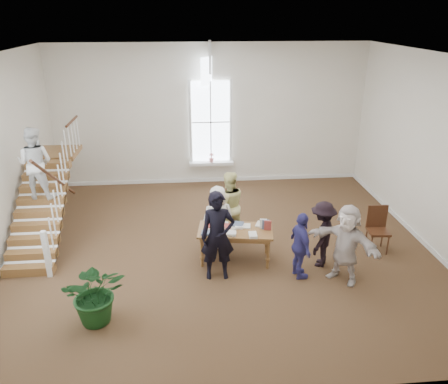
{
  "coord_description": "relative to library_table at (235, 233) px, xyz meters",
  "views": [
    {
      "loc": [
        -0.8,
        -9.35,
        5.36
      ],
      "look_at": [
        0.07,
        0.4,
        1.29
      ],
      "focal_mm": 35.0,
      "sensor_mm": 36.0,
      "label": 1
    }
  ],
  "objects": [
    {
      "name": "ground",
      "position": [
        -0.22,
        0.62,
        -0.71
      ],
      "size": [
        10.0,
        10.0,
        0.0
      ],
      "primitive_type": "plane",
      "color": "#422819",
      "rests_on": "ground"
    },
    {
      "name": "room_shell",
      "position": [
        -0.22,
        5.02,
        -0.3
      ],
      "size": [
        10.49,
        10.0,
        10.0
      ],
      "color": "silver",
      "rests_on": "ground"
    },
    {
      "name": "staircase",
      "position": [
        -4.56,
        1.37,
        0.91
      ],
      "size": [
        1.1,
        4.1,
        2.92
      ],
      "color": "brown",
      "rests_on": "ground"
    },
    {
      "name": "library_table",
      "position": [
        0.0,
        0.0,
        0.0
      ],
      "size": [
        1.78,
        1.07,
        0.85
      ],
      "rotation": [
        0.0,
        0.0,
        -0.14
      ],
      "color": "brown",
      "rests_on": "ground"
    },
    {
      "name": "police_officer",
      "position": [
        -0.43,
        -0.65,
        0.28
      ],
      "size": [
        0.72,
        0.48,
        1.97
      ],
      "primitive_type": "imported",
      "rotation": [
        0.0,
        0.0,
        0.01
      ],
      "color": "black",
      "rests_on": "ground"
    },
    {
      "name": "elderly_woman",
      "position": [
        -0.33,
        0.6,
        0.09
      ],
      "size": [
        0.85,
        0.63,
        1.59
      ],
      "primitive_type": "imported",
      "rotation": [
        0.0,
        0.0,
        3.31
      ],
      "color": "silver",
      "rests_on": "ground"
    },
    {
      "name": "person_yellow",
      "position": [
        -0.03,
        1.1,
        0.18
      ],
      "size": [
        0.96,
        0.8,
        1.77
      ],
      "primitive_type": "imported",
      "rotation": [
        0.0,
        0.0,
        3.31
      ],
      "color": "#EAE492",
      "rests_on": "ground"
    },
    {
      "name": "woman_cluster_a",
      "position": [
        1.32,
        -0.81,
        0.05
      ],
      "size": [
        0.5,
        0.93,
        1.51
      ],
      "primitive_type": "imported",
      "rotation": [
        0.0,
        0.0,
        1.73
      ],
      "color": "#3A3683",
      "rests_on": "ground"
    },
    {
      "name": "woman_cluster_b",
      "position": [
        1.92,
        -0.36,
        0.06
      ],
      "size": [
        0.99,
        1.14,
        1.54
      ],
      "primitive_type": "imported",
      "rotation": [
        0.0,
        0.0,
        4.19
      ],
      "color": "black",
      "rests_on": "ground"
    },
    {
      "name": "woman_cluster_c",
      "position": [
        2.22,
        -1.01,
        0.17
      ],
      "size": [
        1.49,
        1.52,
        1.74
      ],
      "primitive_type": "imported",
      "rotation": [
        0.0,
        0.0,
        5.48
      ],
      "color": "silver",
      "rests_on": "ground"
    },
    {
      "name": "floor_plant",
      "position": [
        -2.75,
        -1.92,
        -0.09
      ],
      "size": [
        1.25,
        1.12,
        1.23
      ],
      "primitive_type": "imported",
      "rotation": [
        0.0,
        0.0,
        0.16
      ],
      "color": "#113613",
      "rests_on": "ground"
    },
    {
      "name": "side_chair",
      "position": [
        3.46,
        0.21,
        -0.08
      ],
      "size": [
        0.52,
        0.52,
        1.1
      ],
      "rotation": [
        0.0,
        0.0,
        -0.08
      ],
      "color": "#361A0E",
      "rests_on": "ground"
    }
  ]
}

